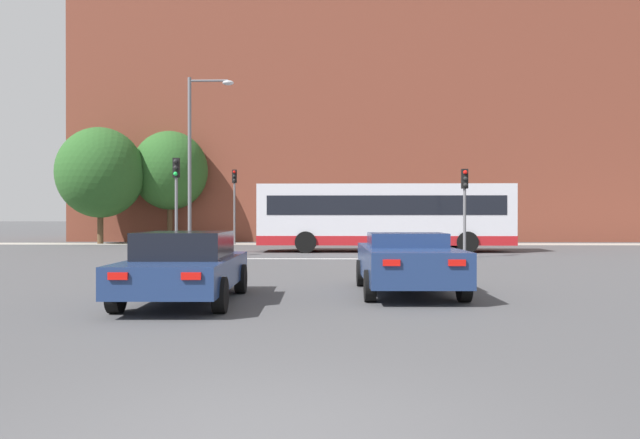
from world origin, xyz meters
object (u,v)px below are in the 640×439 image
traffic_light_near_left (176,191)px  car_roadster_right (407,261)px  traffic_light_near_right (465,197)px  pedestrian_waiting (363,229)px  traffic_light_far_left (234,194)px  car_saloon_left (185,266)px  bus_crossing_lead (384,216)px  pedestrian_walking_east (472,227)px  street_lamp_junction (197,148)px

traffic_light_near_left → car_roadster_right: bearing=-54.9°
traffic_light_near_right → pedestrian_waiting: (-3.59, 12.09, -1.52)m
car_roadster_right → traffic_light_far_left: (-7.67, 23.60, 2.31)m
car_saloon_left → bus_crossing_lead: size_ratio=0.39×
car_saloon_left → pedestrian_walking_east: 27.83m
bus_crossing_lead → traffic_light_near_right: (2.94, -4.39, 0.74)m
car_roadster_right → bus_crossing_lead: bearing=86.3°
bus_crossing_lead → pedestrian_walking_east: bearing=142.8°
traffic_light_near_right → pedestrian_walking_east: bearing=76.4°
street_lamp_junction → car_saloon_left: bearing=-78.2°
car_saloon_left → bus_crossing_lead: bearing=71.9°
traffic_light_near_right → pedestrian_walking_east: (2.94, 12.13, -1.40)m
traffic_light_near_right → pedestrian_waiting: traffic_light_near_right is taller
car_saloon_left → traffic_light_near_right: (8.25, 13.36, 1.75)m
traffic_light_near_left → traffic_light_far_left: traffic_light_far_left is taller
car_roadster_right → street_lamp_junction: size_ratio=0.58×
car_roadster_right → pedestrian_walking_east: 24.83m
traffic_light_far_left → pedestrian_walking_east: (14.30, 0.33, -1.94)m
bus_crossing_lead → street_lamp_junction: street_lamp_junction is taller
car_saloon_left → pedestrian_waiting: size_ratio=2.84×
traffic_light_near_right → street_lamp_junction: bearing=168.7°
traffic_light_far_left → street_lamp_junction: (-0.16, -9.49, 1.78)m
car_saloon_left → traffic_light_near_right: traffic_light_near_right is taller
traffic_light_far_left → car_saloon_left: bearing=-82.9°
traffic_light_near_right → car_roadster_right: bearing=-107.4°
bus_crossing_lead → car_saloon_left: bearing=-16.6°
car_roadster_right → traffic_light_far_left: size_ratio=1.02×
car_roadster_right → street_lamp_junction: street_lamp_junction is taller
traffic_light_near_right → pedestrian_waiting: 12.70m
pedestrian_waiting → pedestrian_walking_east: pedestrian_walking_east is taller
traffic_light_near_right → traffic_light_far_left: size_ratio=0.81×
bus_crossing_lead → traffic_light_near_left: bearing=-62.0°
car_saloon_left → traffic_light_far_left: size_ratio=1.03×
traffic_light_near_left → pedestrian_waiting: (8.20, 12.40, -1.79)m
car_saloon_left → bus_crossing_lead: (5.31, 17.75, 1.01)m
bus_crossing_lead → traffic_light_far_left: bearing=-131.3°
car_saloon_left → pedestrian_waiting: bearing=78.2°
car_saloon_left → bus_crossing_lead: 18.56m
car_saloon_left → pedestrian_waiting: (4.66, 25.45, 0.24)m
traffic_light_near_left → traffic_light_far_left: size_ratio=0.90×
car_saloon_left → street_lamp_junction: size_ratio=0.59×
traffic_light_far_left → street_lamp_junction: street_lamp_junction is taller
car_saloon_left → pedestrian_walking_east: pedestrian_walking_east is taller
traffic_light_near_left → traffic_light_near_right: 11.79m
traffic_light_near_left → pedestrian_walking_east: 19.34m
car_saloon_left → traffic_light_far_left: bearing=95.7°
car_saloon_left → car_roadster_right: bearing=17.5°
street_lamp_junction → pedestrian_waiting: 13.17m
car_saloon_left → pedestrian_walking_east: (11.18, 25.49, 0.36)m
traffic_light_near_right → traffic_light_near_left: bearing=-178.5°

